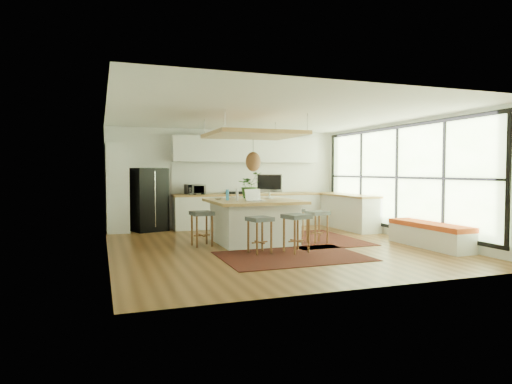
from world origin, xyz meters
name	(u,v)px	position (x,y,z in m)	size (l,w,h in m)	color
floor	(273,246)	(0.00, 0.00, 0.00)	(7.00, 7.00, 0.00)	#593719
ceiling	(273,115)	(0.00, 0.00, 2.70)	(7.00, 7.00, 0.00)	white
wall_back	(227,178)	(0.00, 3.50, 1.35)	(6.50, 6.50, 0.00)	silver
wall_front	(372,186)	(0.00, -3.50, 1.35)	(6.50, 6.50, 0.00)	silver
wall_left	(107,182)	(-3.25, 0.00, 1.35)	(7.00, 7.00, 0.00)	silver
wall_right	(404,180)	(3.25, 0.00, 1.35)	(7.00, 7.00, 0.00)	silver
window_wall	(403,178)	(3.22, 0.00, 1.40)	(0.10, 6.20, 2.60)	black
pantry	(118,188)	(-2.95, 3.18, 1.12)	(0.55, 0.60, 2.25)	silver
back_counter_base	(249,211)	(0.55, 3.18, 0.44)	(4.20, 0.60, 0.88)	silver
back_counter_top	(249,194)	(0.55, 3.18, 0.90)	(4.24, 0.64, 0.05)	olive
backsplash	(246,178)	(0.55, 3.48, 1.35)	(4.20, 0.02, 0.80)	white
upper_cabinets	(248,150)	(0.55, 3.32, 2.15)	(4.20, 0.34, 0.70)	silver
range	(241,209)	(0.30, 3.18, 0.50)	(0.76, 0.62, 1.00)	#A5A5AA
right_counter_base	(346,212)	(2.93, 2.00, 0.44)	(0.60, 2.50, 0.88)	silver
right_counter_top	(346,195)	(2.93, 2.00, 0.90)	(0.64, 2.54, 0.05)	olive
window_bench	(429,235)	(2.95, -1.20, 0.25)	(0.52, 2.00, 0.50)	silver
ceiling_panel	(253,147)	(-0.30, 0.40, 2.05)	(1.86, 1.86, 0.80)	olive
rug_near	(292,256)	(-0.09, -1.17, 0.01)	(2.60, 1.80, 0.01)	black
rug_right	(314,239)	(1.24, 0.57, 0.01)	(1.80, 2.60, 0.01)	black
fridge	(149,195)	(-2.17, 3.19, 0.93)	(0.81, 0.64, 1.63)	black
island	(254,221)	(-0.25, 0.53, 0.47)	(1.85, 1.85, 0.93)	olive
stool_near_left	(260,235)	(-0.56, -0.71, 0.35)	(0.41, 0.41, 0.69)	#494E51
stool_near_right	(296,234)	(0.12, -0.87, 0.35)	(0.44, 0.44, 0.74)	#494E51
stool_right_front	(317,227)	(1.04, 0.03, 0.35)	(0.41, 0.41, 0.69)	#494E51
stool_right_back	(295,221)	(0.99, 1.07, 0.35)	(0.39, 0.39, 0.66)	#494E51
stool_left_side	(202,229)	(-1.39, 0.48, 0.35)	(0.43, 0.43, 0.72)	#494E51
laptop	(256,195)	(-0.35, 0.07, 1.05)	(0.36, 0.38, 0.27)	#A5A5AA
monitor	(269,187)	(0.27, 0.90, 1.19)	(0.61, 0.22, 0.56)	#A5A5AA
microwave	(195,188)	(-0.99, 3.13, 1.09)	(0.49, 0.27, 0.33)	#A5A5AA
island_plant	(249,188)	(-0.16, 1.08, 1.16)	(0.54, 0.60, 0.46)	#1E4C19
island_bowl	(218,198)	(-0.92, 0.95, 0.95)	(0.19, 0.19, 0.05)	silver
island_bottle_0	(228,196)	(-0.80, 0.63, 1.03)	(0.07, 0.07, 0.19)	#399EE6
island_bottle_1	(238,196)	(-0.65, 0.38, 1.03)	(0.07, 0.07, 0.19)	white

